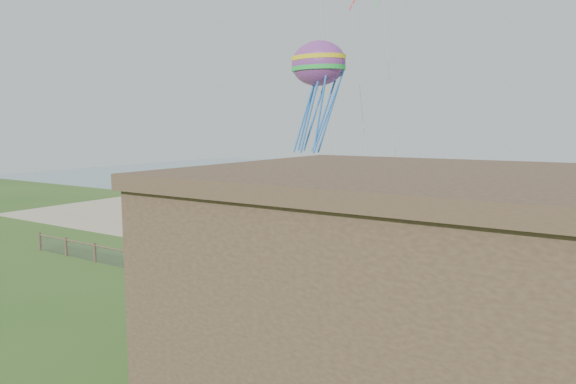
% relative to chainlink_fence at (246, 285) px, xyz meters
% --- Properties ---
extents(ground, '(160.00, 160.00, 0.00)m').
position_rel_chainlink_fence_xyz_m(ground, '(0.00, -6.00, -0.55)').
color(ground, '#30571E').
rests_on(ground, ground).
extents(sand_beach, '(72.00, 20.00, 0.02)m').
position_rel_chainlink_fence_xyz_m(sand_beach, '(0.00, 16.00, -0.55)').
color(sand_beach, tan).
rests_on(sand_beach, ground).
extents(ocean, '(160.00, 68.00, 0.02)m').
position_rel_chainlink_fence_xyz_m(ocean, '(0.00, 60.00, -0.55)').
color(ocean, slate).
rests_on(ocean, ground).
extents(chainlink_fence, '(36.20, 0.20, 1.25)m').
position_rel_chainlink_fence_xyz_m(chainlink_fence, '(0.00, 0.00, 0.00)').
color(chainlink_fence, brown).
rests_on(chainlink_fence, ground).
extents(motel, '(15.00, 10.00, 7.00)m').
position_rel_chainlink_fence_xyz_m(motel, '(13.00, -7.00, 2.95)').
color(motel, '#443324').
rests_on(motel, ground).
extents(motel_deck, '(15.00, 2.00, 0.50)m').
position_rel_chainlink_fence_xyz_m(motel_deck, '(13.00, -1.00, -0.30)').
color(motel_deck, brown).
rests_on(motel_deck, ground).
extents(picnic_table, '(2.29, 2.06, 0.79)m').
position_rel_chainlink_fence_xyz_m(picnic_table, '(7.95, -2.08, -0.15)').
color(picnic_table, brown).
rests_on(picnic_table, ground).
extents(octopus_kite, '(4.02, 3.25, 7.27)m').
position_rel_chainlink_fence_xyz_m(octopus_kite, '(-0.16, 7.65, 9.94)').
color(octopus_kite, '#DC4E22').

